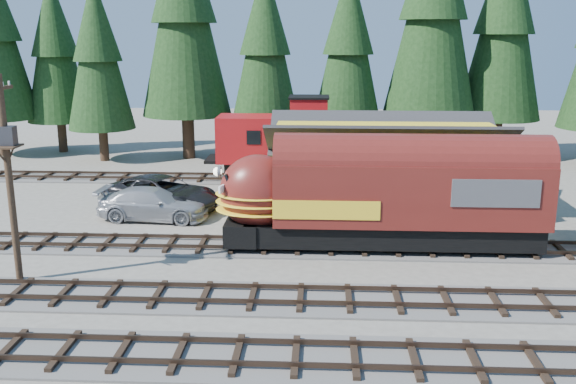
{
  "coord_description": "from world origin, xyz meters",
  "views": [
    {
      "loc": [
        -3.51,
        -24.25,
        9.73
      ],
      "look_at": [
        -4.97,
        4.0,
        2.69
      ],
      "focal_mm": 40.0,
      "sensor_mm": 36.0,
      "label": 1
    }
  ],
  "objects_px": {
    "depot": "(385,160)",
    "locomotive": "(374,199)",
    "caboose": "(294,143)",
    "pickup_truck_a": "(162,193)",
    "pickup_truck_b": "(153,204)",
    "utility_pole": "(9,166)"
  },
  "relations": [
    {
      "from": "locomotive",
      "to": "pickup_truck_b",
      "type": "height_order",
      "value": "locomotive"
    },
    {
      "from": "locomotive",
      "to": "pickup_truck_a",
      "type": "bearing_deg",
      "value": 150.83
    },
    {
      "from": "locomotive",
      "to": "pickup_truck_a",
      "type": "height_order",
      "value": "locomotive"
    },
    {
      "from": "pickup_truck_a",
      "to": "locomotive",
      "type": "bearing_deg",
      "value": -95.62
    },
    {
      "from": "locomotive",
      "to": "utility_pole",
      "type": "relative_size",
      "value": 1.82
    },
    {
      "from": "depot",
      "to": "locomotive",
      "type": "bearing_deg",
      "value": -99.25
    },
    {
      "from": "caboose",
      "to": "pickup_truck_b",
      "type": "relative_size",
      "value": 1.72
    },
    {
      "from": "depot",
      "to": "locomotive",
      "type": "distance_m",
      "value": 6.61
    },
    {
      "from": "depot",
      "to": "caboose",
      "type": "relative_size",
      "value": 1.27
    },
    {
      "from": "depot",
      "to": "pickup_truck_b",
      "type": "bearing_deg",
      "value": -170.11
    },
    {
      "from": "depot",
      "to": "pickup_truck_a",
      "type": "bearing_deg",
      "value": -179.16
    },
    {
      "from": "caboose",
      "to": "utility_pole",
      "type": "distance_m",
      "value": 21.34
    },
    {
      "from": "caboose",
      "to": "pickup_truck_a",
      "type": "bearing_deg",
      "value": -132.83
    },
    {
      "from": "depot",
      "to": "pickup_truck_a",
      "type": "distance_m",
      "value": 12.54
    },
    {
      "from": "caboose",
      "to": "utility_pole",
      "type": "relative_size",
      "value": 1.23
    },
    {
      "from": "pickup_truck_a",
      "to": "depot",
      "type": "bearing_deg",
      "value": -65.61
    },
    {
      "from": "depot",
      "to": "utility_pole",
      "type": "relative_size",
      "value": 1.55
    },
    {
      "from": "depot",
      "to": "pickup_truck_a",
      "type": "height_order",
      "value": "depot"
    },
    {
      "from": "utility_pole",
      "to": "depot",
      "type": "bearing_deg",
      "value": 34.21
    },
    {
      "from": "pickup_truck_b",
      "to": "depot",
      "type": "bearing_deg",
      "value": -76.32
    },
    {
      "from": "caboose",
      "to": "pickup_truck_a",
      "type": "height_order",
      "value": "caboose"
    },
    {
      "from": "depot",
      "to": "locomotive",
      "type": "relative_size",
      "value": 0.86
    }
  ]
}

